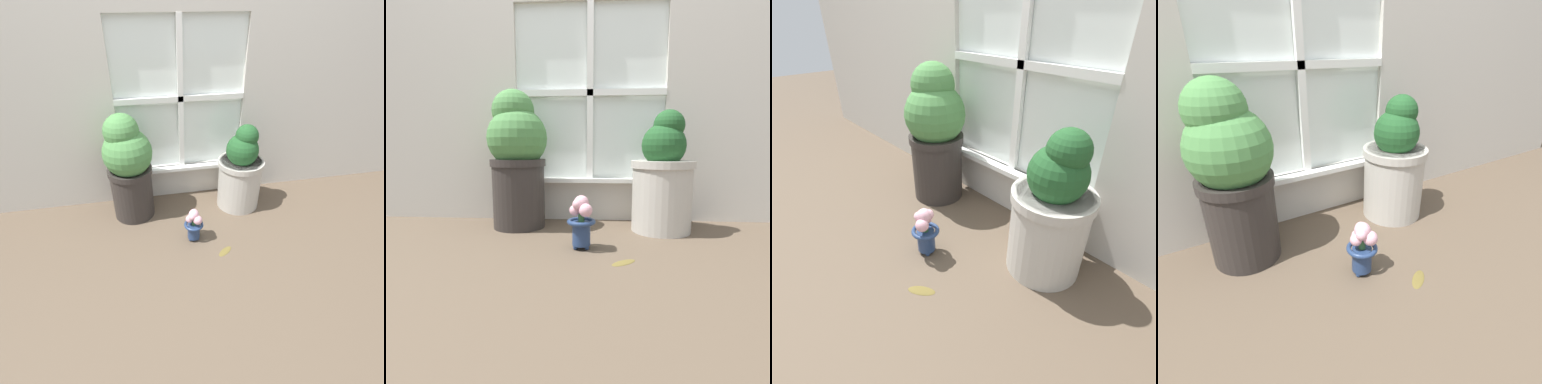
{
  "view_description": "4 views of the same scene",
  "coord_description": "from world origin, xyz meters",
  "views": [
    {
      "loc": [
        -0.31,
        -1.3,
        1.34
      ],
      "look_at": [
        0.01,
        0.31,
        0.22
      ],
      "focal_mm": 28.0,
      "sensor_mm": 36.0,
      "label": 1
    },
    {
      "loc": [
        0.05,
        -1.13,
        0.43
      ],
      "look_at": [
        -0.05,
        0.29,
        0.22
      ],
      "focal_mm": 28.0,
      "sensor_mm": 36.0,
      "label": 2
    },
    {
      "loc": [
        0.85,
        -0.46,
        0.94
      ],
      "look_at": [
        -0.02,
        0.33,
        0.22
      ],
      "focal_mm": 28.0,
      "sensor_mm": 36.0,
      "label": 3
    },
    {
      "loc": [
        -0.54,
        -0.67,
        0.82
      ],
      "look_at": [
        0.05,
        0.3,
        0.26
      ],
      "focal_mm": 28.0,
      "sensor_mm": 36.0,
      "label": 4
    }
  ],
  "objects": [
    {
      "name": "fallen_leaf",
      "position": [
        0.15,
        -0.05,
        0.0
      ],
      "size": [
        0.11,
        0.1,
        0.01
      ],
      "color": "brown",
      "rests_on": "ground_plane"
    },
    {
      "name": "potted_plant_right",
      "position": [
        0.38,
        0.42,
        0.28
      ],
      "size": [
        0.32,
        0.32,
        0.62
      ],
      "color": "#B7B2A8",
      "rests_on": "ground_plane"
    },
    {
      "name": "flower_vase",
      "position": [
        -0.02,
        0.1,
        0.13
      ],
      "size": [
        0.12,
        0.12,
        0.23
      ],
      "color": "navy",
      "rests_on": "ground_plane"
    },
    {
      "name": "potted_plant_left",
      "position": [
        -0.38,
        0.45,
        0.38
      ],
      "size": [
        0.32,
        0.32,
        0.73
      ],
      "color": "#2D2826",
      "rests_on": "ground_plane"
    },
    {
      "name": "ground_plane",
      "position": [
        0.0,
        0.0,
        0.0
      ],
      "size": [
        10.0,
        10.0,
        0.0
      ],
      "primitive_type": "plane",
      "color": "brown"
    }
  ]
}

